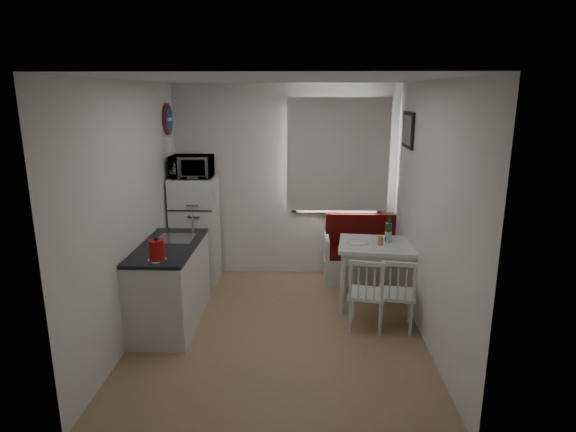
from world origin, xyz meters
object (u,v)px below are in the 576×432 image
Objects in this scene: bench at (369,259)px; chair_right at (399,288)px; dining_table at (384,251)px; chair_left at (369,287)px; fridge at (196,230)px; kitchen_counter at (170,284)px; wine_bottle at (389,228)px; microwave at (192,167)px; kettle at (157,250)px.

chair_right is at bearing -85.91° from bench.
chair_left is at bearing -104.49° from dining_table.
chair_right is 0.31× the size of fridge.
wine_bottle is (2.45, 0.61, 0.48)m from kitchen_counter.
fridge is 0.86m from microwave.
microwave is (-2.32, -0.16, 1.27)m from bench.
kettle reaches higher than wine_bottle.
chair_right is 0.84× the size of microwave.
dining_table is 2.54× the size of chair_right.
dining_table is 2.58m from kettle.
dining_table is 2.62m from microwave.
microwave reaches higher than chair_left.
bench is at bearing 94.90° from chair_left.
fridge is 5.90× the size of kettle.
bench is 2.65m from microwave.
bench is 2.72× the size of chair_left.
kitchen_counter reaches higher than wine_bottle.
fridge is (0.02, 1.24, 0.25)m from kitchen_counter.
fridge is (-2.12, 1.38, 0.21)m from chair_left.
kettle is at bearing -89.03° from fridge.
chair_left is 2.54m from fridge.
wine_bottle is at bearing 64.81° from dining_table.
chair_left is 2.19m from kettle.
kettle reaches higher than dining_table.
bench is 1.51m from chair_right.
wine_bottle is at bearing 99.42° from chair_right.
wine_bottle is at bearing 14.06° from kitchen_counter.
chair_right is at bearing 12.72° from chair_left.
fridge reaches higher than dining_table.
microwave is (0.00, -0.05, 0.85)m from fridge.
kettle is (0.05, -0.54, 0.57)m from kitchen_counter.
chair_left is 1.88× the size of kettle.
microwave is 2.16× the size of kettle.
bench is 2.82× the size of chair_right.
kettle is at bearing -89.01° from microwave.
chair_left reaches higher than dining_table.
microwave reaches higher than dining_table.
bench is at bearing 98.22° from wine_bottle.
kettle is at bearing -154.41° from wine_bottle.
fridge reaches higher than bench.
chair_right is at bearing -78.17° from dining_table.
dining_table is 2.13× the size of microwave.
microwave is at bearing 90.99° from kettle.
kitchen_counter reaches higher than chair_left.
fridge reaches higher than chair_right.
chair_left is at bearing 10.73° from kettle.
chair_left is 0.92m from wine_bottle.
fridge is 1.81m from kettle.
bench is 2.36m from fridge.
fridge is at bearing 89.10° from kitchen_counter.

